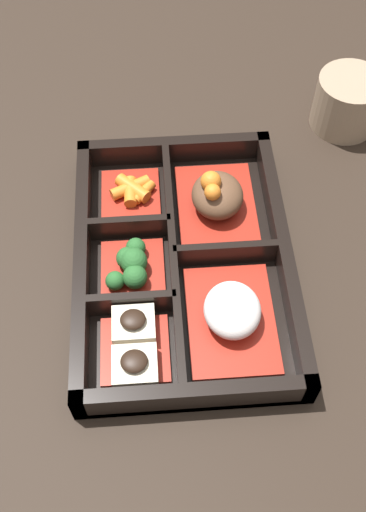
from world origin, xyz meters
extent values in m
plane|color=black|center=(0.00, 0.00, 0.00)|extent=(3.00, 3.00, 0.00)
cube|color=black|center=(0.00, 0.00, 0.01)|extent=(0.32, 0.23, 0.01)
cube|color=black|center=(0.00, -0.11, 0.02)|extent=(0.32, 0.01, 0.04)
cube|color=black|center=(0.00, 0.11, 0.02)|extent=(0.32, 0.01, 0.04)
cube|color=black|center=(-0.16, 0.00, 0.02)|extent=(0.01, 0.23, 0.04)
cube|color=black|center=(0.16, 0.00, 0.02)|extent=(0.01, 0.23, 0.04)
cube|color=black|center=(0.00, -0.01, 0.02)|extent=(0.30, 0.01, 0.04)
cube|color=black|center=(-0.04, -0.06, 0.02)|extent=(0.01, 0.09, 0.04)
cube|color=black|center=(0.05, -0.06, 0.02)|extent=(0.01, 0.09, 0.04)
cube|color=black|center=(0.00, 0.04, 0.02)|extent=(0.01, 0.11, 0.04)
cube|color=maroon|center=(-0.07, 0.04, 0.01)|extent=(0.13, 0.09, 0.01)
ellipsoid|color=brown|center=(-0.07, 0.04, 0.03)|extent=(0.06, 0.06, 0.04)
sphere|color=orange|center=(-0.07, 0.04, 0.06)|extent=(0.02, 0.02, 0.02)
sphere|color=orange|center=(-0.06, 0.04, 0.06)|extent=(0.02, 0.02, 0.02)
cube|color=maroon|center=(0.07, 0.04, 0.01)|extent=(0.13, 0.09, 0.01)
ellipsoid|color=silver|center=(0.07, 0.04, 0.03)|extent=(0.06, 0.06, 0.04)
cube|color=maroon|center=(-0.09, -0.05, 0.01)|extent=(0.08, 0.07, 0.01)
cylinder|color=orange|center=(-0.10, -0.05, 0.02)|extent=(0.04, 0.02, 0.01)
cylinder|color=orange|center=(-0.09, -0.04, 0.02)|extent=(0.03, 0.03, 0.01)
cylinder|color=orange|center=(-0.10, -0.05, 0.02)|extent=(0.03, 0.05, 0.01)
cylinder|color=orange|center=(-0.10, -0.05, 0.02)|extent=(0.04, 0.04, 0.02)
cube|color=maroon|center=(0.01, -0.05, 0.01)|extent=(0.08, 0.07, 0.01)
sphere|color=#265B28|center=(0.01, -0.05, 0.03)|extent=(0.03, 0.03, 0.03)
sphere|color=#265B28|center=(0.00, -0.06, 0.03)|extent=(0.02, 0.02, 0.02)
sphere|color=#265B28|center=(-0.01, -0.05, 0.03)|extent=(0.02, 0.02, 0.02)
sphere|color=#265B28|center=(0.01, -0.05, 0.03)|extent=(0.03, 0.03, 0.03)
sphere|color=#265B28|center=(0.02, -0.05, 0.03)|extent=(0.03, 0.03, 0.03)
sphere|color=#265B28|center=(0.03, -0.07, 0.03)|extent=(0.02, 0.02, 0.02)
cube|color=maroon|center=(0.10, -0.05, 0.01)|extent=(0.07, 0.07, 0.01)
cube|color=beige|center=(0.08, -0.05, 0.02)|extent=(0.04, 0.04, 0.02)
ellipsoid|color=black|center=(0.08, -0.05, 0.04)|extent=(0.02, 0.03, 0.01)
cube|color=beige|center=(0.12, -0.05, 0.02)|extent=(0.04, 0.04, 0.02)
ellipsoid|color=black|center=(0.12, -0.05, 0.04)|extent=(0.02, 0.03, 0.01)
cylinder|color=gray|center=(-0.21, 0.22, 0.03)|extent=(0.08, 0.08, 0.07)
cylinder|color=#597A38|center=(-0.21, 0.22, 0.07)|extent=(0.07, 0.07, 0.01)
camera|label=1|loc=(0.35, -0.02, 0.56)|focal=42.00mm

